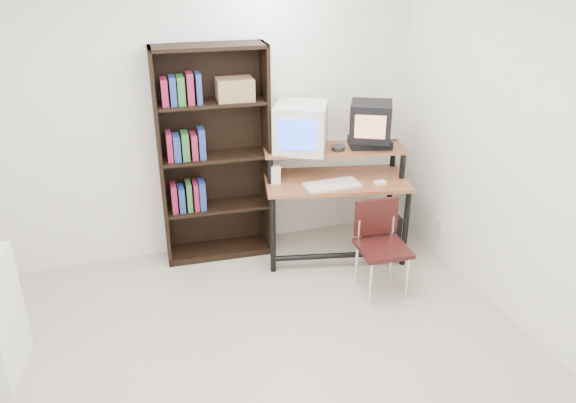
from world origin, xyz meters
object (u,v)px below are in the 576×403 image
object	(u,v)px
pc_tower	(381,230)
bookshelf	(213,153)
crt_monitor	(301,127)
computer_desk	(335,183)
crt_tv	(371,121)
school_chair	(380,238)

from	to	relation	value
pc_tower	bookshelf	distance (m)	1.68
crt_monitor	pc_tower	world-z (taller)	crt_monitor
computer_desk	crt_tv	bearing A→B (deg)	17.56
computer_desk	school_chair	size ratio (longest dim) A/B	1.76
computer_desk	pc_tower	world-z (taller)	computer_desk
crt_tv	crt_monitor	bearing A→B (deg)	-165.61
crt_monitor	school_chair	world-z (taller)	crt_monitor
school_chair	computer_desk	bearing A→B (deg)	103.19
crt_monitor	crt_tv	size ratio (longest dim) A/B	1.25
crt_tv	bookshelf	distance (m)	1.39
pc_tower	school_chair	world-z (taller)	school_chair
crt_monitor	crt_tv	distance (m)	0.61
school_chair	bookshelf	world-z (taller)	bookshelf
computer_desk	bookshelf	world-z (taller)	bookshelf
crt_tv	bookshelf	bearing A→B (deg)	-165.67
computer_desk	crt_monitor	distance (m)	0.58
pc_tower	bookshelf	bearing A→B (deg)	168.02
bookshelf	school_chair	bearing A→B (deg)	-38.90
bookshelf	crt_monitor	bearing A→B (deg)	-9.67
crt_tv	pc_tower	world-z (taller)	crt_tv
pc_tower	school_chair	distance (m)	0.69
crt_tv	school_chair	xyz separation A→B (m)	(-0.21, -0.71, -0.75)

